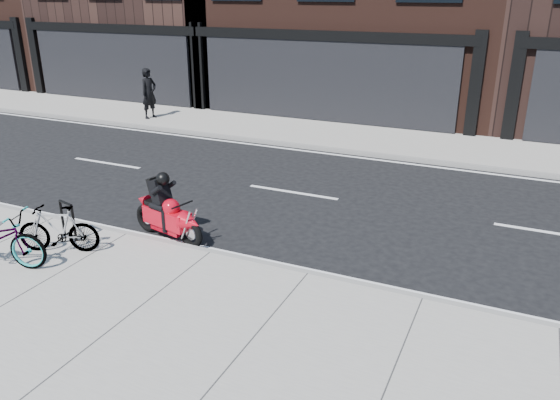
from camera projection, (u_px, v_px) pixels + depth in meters
The scene contains 7 objects.
ground at pixel (257, 221), 12.11m from camera, with size 120.00×120.00×0.00m, color black.
sidewalk_near at pixel (101, 341), 7.84m from camera, with size 60.00×6.00×0.13m, color gray.
sidewalk_far at pixel (359, 138), 18.66m from camera, with size 60.00×3.50×0.13m, color gray.
bike_rack at pixel (67, 217), 10.81m from camera, with size 0.45×0.15×0.77m.
bicycle_rear at pixel (58, 229), 10.24m from camera, with size 0.44×1.55×0.93m, color gray.
motorcycle at pixel (170, 214), 10.97m from camera, with size 1.91×0.79×1.44m.
pedestrian at pixel (149, 93), 20.92m from camera, with size 0.70×0.46×1.91m, color black.
Camera 1 is at (5.09, -9.91, 4.78)m, focal length 35.00 mm.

